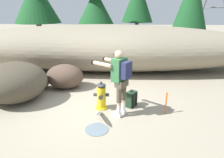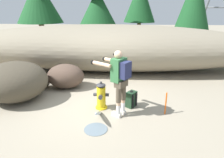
% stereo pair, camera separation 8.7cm
% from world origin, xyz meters
% --- Properties ---
extents(ground_plane, '(56.00, 56.00, 0.04)m').
position_xyz_m(ground_plane, '(0.00, 0.00, -0.02)').
color(ground_plane, gray).
extents(dirt_embankment, '(13.87, 3.20, 1.96)m').
position_xyz_m(dirt_embankment, '(0.00, 3.51, 0.98)').
color(dirt_embankment, gray).
rests_on(dirt_embankment, ground_plane).
extents(fire_hydrant, '(0.42, 0.37, 0.77)m').
position_xyz_m(fire_hydrant, '(0.22, -0.19, 0.35)').
color(fire_hydrant, gold).
rests_on(fire_hydrant, ground_plane).
extents(hydrant_water_jet, '(0.54, 1.17, 0.53)m').
position_xyz_m(hydrant_water_jet, '(0.22, -0.91, 0.13)').
color(hydrant_water_jet, silver).
rests_on(hydrant_water_jet, ground_plane).
extents(utility_worker, '(1.02, 0.87, 1.68)m').
position_xyz_m(utility_worker, '(0.70, -0.52, 1.06)').
color(utility_worker, beige).
rests_on(utility_worker, ground_plane).
extents(spare_backpack, '(0.36, 0.36, 0.47)m').
position_xyz_m(spare_backpack, '(1.03, -0.03, 0.22)').
color(spare_backpack, '#1E3823').
rests_on(spare_backpack, ground_plane).
extents(boulder_large, '(2.26, 2.19, 1.16)m').
position_xyz_m(boulder_large, '(-2.36, 0.17, 0.58)').
color(boulder_large, '#453D30').
rests_on(boulder_large, ground_plane).
extents(boulder_mid, '(1.27, 1.00, 0.83)m').
position_xyz_m(boulder_mid, '(-1.18, 1.22, 0.42)').
color(boulder_mid, '#4E3C31').
rests_on(boulder_mid, ground_plane).
extents(boulder_small, '(1.19, 1.29, 0.74)m').
position_xyz_m(boulder_small, '(-2.73, 1.36, 0.37)').
color(boulder_small, '#46382F').
rests_on(boulder_small, ground_plane).
extents(boulder_outlier, '(0.51, 0.51, 0.41)m').
position_xyz_m(boulder_outlier, '(-1.98, 1.06, 0.20)').
color(boulder_outlier, '#4D4531').
rests_on(boulder_outlier, ground_plane).
extents(pine_tree_left, '(2.35, 2.35, 5.07)m').
position_xyz_m(pine_tree_left, '(-0.89, 7.37, 2.97)').
color(pine_tree_left, '#47331E').
rests_on(pine_tree_left, ground_plane).
extents(survey_stake, '(0.04, 0.04, 0.60)m').
position_xyz_m(survey_stake, '(1.91, -0.40, 0.30)').
color(survey_stake, '#E55914').
rests_on(survey_stake, ground_plane).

